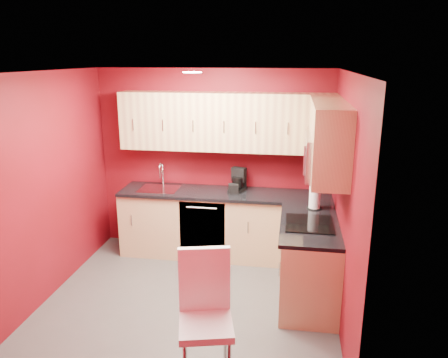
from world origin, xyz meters
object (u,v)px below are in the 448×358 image
(paper_towel, at_px, (315,196))
(napkin_holder, at_px, (233,189))
(microwave, at_px, (324,156))
(coffee_maker, at_px, (237,180))
(sink, at_px, (159,186))
(dining_chair, at_px, (206,319))

(paper_towel, bearing_deg, napkin_holder, 157.30)
(microwave, xyz_separation_m, coffee_maker, (-1.04, 1.06, -0.60))
(sink, bearing_deg, paper_towel, -13.35)
(sink, height_order, dining_chair, sink)
(microwave, bearing_deg, dining_chair, -125.73)
(microwave, xyz_separation_m, paper_towel, (-0.04, 0.52, -0.60))
(coffee_maker, distance_m, paper_towel, 1.14)
(coffee_maker, bearing_deg, paper_towel, -11.88)
(microwave, height_order, sink, microwave)
(paper_towel, distance_m, dining_chair, 2.16)
(microwave, distance_m, paper_towel, 0.79)
(coffee_maker, bearing_deg, sink, -159.74)
(microwave, xyz_separation_m, sink, (-2.09, 1.00, -0.72))
(coffee_maker, bearing_deg, napkin_holder, -87.18)
(coffee_maker, distance_m, dining_chair, 2.48)
(dining_chair, bearing_deg, microwave, 40.37)
(paper_towel, bearing_deg, microwave, -85.04)
(napkin_holder, bearing_deg, sink, 176.78)
(microwave, xyz_separation_m, napkin_holder, (-1.07, 0.95, -0.69))
(microwave, relative_size, coffee_maker, 2.47)
(sink, height_order, coffee_maker, sink)
(microwave, distance_m, napkin_holder, 1.58)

